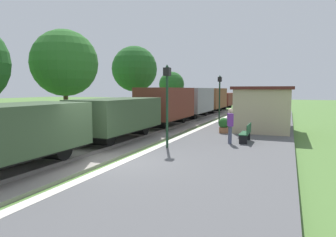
# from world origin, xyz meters

# --- Properties ---
(ground_plane) EXTENTS (160.00, 160.00, 0.00)m
(ground_plane) POSITION_xyz_m (0.00, 0.00, 0.00)
(ground_plane) COLOR #517A38
(platform_slab) EXTENTS (6.00, 60.00, 0.25)m
(platform_slab) POSITION_xyz_m (3.20, 0.00, 0.12)
(platform_slab) COLOR #565659
(platform_slab) RESTS_ON ground
(platform_edge_stripe) EXTENTS (0.36, 60.00, 0.01)m
(platform_edge_stripe) POSITION_xyz_m (0.40, 0.00, 0.25)
(platform_edge_stripe) COLOR silver
(platform_edge_stripe) RESTS_ON platform_slab
(track_ballast) EXTENTS (3.80, 60.00, 0.12)m
(track_ballast) POSITION_xyz_m (-2.40, 0.00, 0.06)
(track_ballast) COLOR gray
(track_ballast) RESTS_ON ground
(rail_near) EXTENTS (0.07, 60.00, 0.14)m
(rail_near) POSITION_xyz_m (-1.68, 0.00, 0.19)
(rail_near) COLOR slate
(rail_near) RESTS_ON track_ballast
(rail_far) EXTENTS (0.07, 60.00, 0.14)m
(rail_far) POSITION_xyz_m (-3.12, 0.00, 0.19)
(rail_far) COLOR slate
(rail_far) RESTS_ON track_ballast
(freight_train) EXTENTS (2.50, 39.20, 2.72)m
(freight_train) POSITION_xyz_m (-2.40, 14.56, 1.55)
(freight_train) COLOR #384C33
(freight_train) RESTS_ON rail_near
(station_hut) EXTENTS (3.50, 5.80, 2.78)m
(station_hut) POSITION_xyz_m (4.40, 11.34, 1.65)
(station_hut) COLOR tan
(station_hut) RESTS_ON platform_slab
(bench_near_hut) EXTENTS (0.42, 1.50, 0.91)m
(bench_near_hut) POSITION_xyz_m (3.98, 5.94, 0.72)
(bench_near_hut) COLOR #1E4C2D
(bench_near_hut) RESTS_ON platform_slab
(bench_down_platform) EXTENTS (0.42, 1.50, 0.91)m
(bench_down_platform) POSITION_xyz_m (3.98, 16.16, 0.72)
(bench_down_platform) COLOR #1E4C2D
(bench_down_platform) RESTS_ON platform_slab
(person_waiting) EXTENTS (0.36, 0.44, 1.71)m
(person_waiting) POSITION_xyz_m (3.32, 5.16, 1.18)
(person_waiting) COLOR #474C66
(person_waiting) RESTS_ON platform_slab
(potted_planter) EXTENTS (0.64, 0.64, 0.92)m
(potted_planter) POSITION_xyz_m (2.31, 8.55, 0.72)
(potted_planter) COLOR #9E6642
(potted_planter) RESTS_ON platform_slab
(lamp_post_near) EXTENTS (0.28, 0.28, 3.70)m
(lamp_post_near) POSITION_xyz_m (0.88, 3.15, 2.80)
(lamp_post_near) COLOR #193823
(lamp_post_near) RESTS_ON platform_slab
(lamp_post_far) EXTENTS (0.28, 0.28, 3.70)m
(lamp_post_far) POSITION_xyz_m (0.88, 13.70, 2.80)
(lamp_post_far) COLOR #193823
(lamp_post_far) RESTS_ON platform_slab
(tree_trackside_far) EXTENTS (3.99, 3.99, 6.43)m
(tree_trackside_far) POSITION_xyz_m (-6.74, 5.34, 4.43)
(tree_trackside_far) COLOR #4C3823
(tree_trackside_far) RESTS_ON ground
(tree_field_left) EXTENTS (4.00, 4.00, 6.66)m
(tree_field_left) POSITION_xyz_m (-6.89, 14.29, 4.65)
(tree_field_left) COLOR #4C3823
(tree_field_left) RESTS_ON ground
(tree_field_distant) EXTENTS (2.91, 2.91, 4.90)m
(tree_field_distant) POSITION_xyz_m (-6.83, 22.98, 3.43)
(tree_field_distant) COLOR #4C3823
(tree_field_distant) RESTS_ON ground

